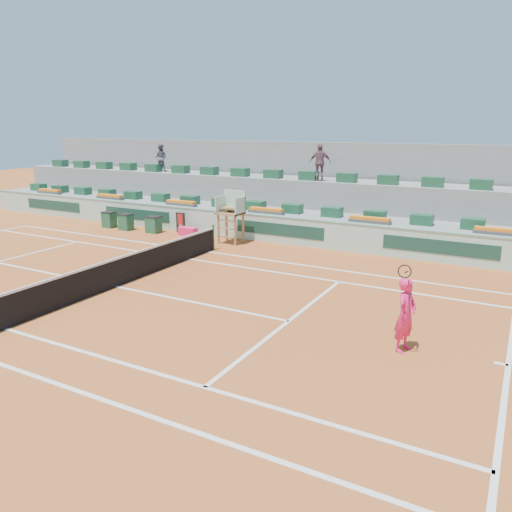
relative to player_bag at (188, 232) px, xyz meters
The scene contains 19 objects.
ground 8.18m from the player_bag, 70.83° to the right, with size 90.00×90.00×0.00m, color #9D4A1E.
seating_tier_lower 4.03m from the player_bag, 47.99° to the left, with size 36.00×4.00×1.20m, color gray.
seating_tier_upper 5.42m from the player_bag, 59.63° to the left, with size 36.00×2.40×2.60m, color gray.
stadium_back_wall 7.03m from the player_bag, 66.53° to the left, with size 36.00×0.40×4.40m, color gray.
player_bag is the anchor object (origin of this frame).
spectator_left 7.27m from the player_bag, 139.37° to the left, with size 0.78×0.61×1.60m, color #52515F.
spectator_mid 7.35m from the player_bag, 35.81° to the left, with size 1.06×0.44×1.81m, color #774F5A.
court_lines 8.18m from the player_bag, 70.83° to the right, with size 23.89×11.09×0.01m.
tennis_net 8.18m from the player_bag, 70.83° to the right, with size 0.10×11.97×1.10m.
advertising_hoarding 2.85m from the player_bag, 16.01° to the left, with size 36.00×0.34×1.26m.
umpire_chair 3.01m from the player_bag, ahead, with size 1.10×0.90×2.40m.
seat_row_lower 3.61m from the player_bag, 37.77° to the left, with size 32.90×0.60×0.44m.
seat_row_upper 5.47m from the player_bag, 56.01° to the left, with size 32.90×0.60×0.44m.
flower_planters 2.08m from the player_bag, 47.23° to the left, with size 26.80×0.36×0.28m.
drink_cooler_a 1.98m from the player_bag, behind, with size 0.70×0.61×0.84m.
drink_cooler_b 3.68m from the player_bag, behind, with size 0.66×0.57×0.84m.
drink_cooler_c 4.93m from the player_bag, behind, with size 0.65×0.56×0.84m.
towel_rack 0.89m from the player_bag, 152.45° to the left, with size 0.53×0.09×1.03m.
tennis_player 14.71m from the player_bag, 33.25° to the right, with size 0.59×0.94×2.28m.
Camera 1 is at (11.80, -11.77, 5.26)m, focal length 35.00 mm.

